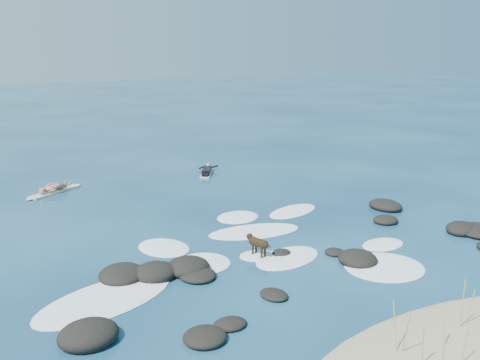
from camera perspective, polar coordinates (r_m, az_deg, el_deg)
ground at (r=17.85m, az=3.47°, el=-5.96°), size 160.00×160.00×0.00m
dune_grass at (r=12.15m, az=24.17°, el=-14.24°), size 4.05×1.78×1.24m
reef_rocks at (r=15.82m, az=5.67°, el=-8.30°), size 14.76×6.47×0.57m
breaking_foam at (r=16.39m, az=0.73°, el=-7.77°), size 11.67×8.17×0.12m
standing_surfer_rig at (r=24.05m, az=-19.28°, el=0.22°), size 2.63×1.79×1.67m
paddling_surfer_rig at (r=26.20m, az=-3.56°, el=0.93°), size 1.55×2.05×0.38m
dog at (r=15.99m, az=1.88°, el=-6.69°), size 0.44×1.04×0.67m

